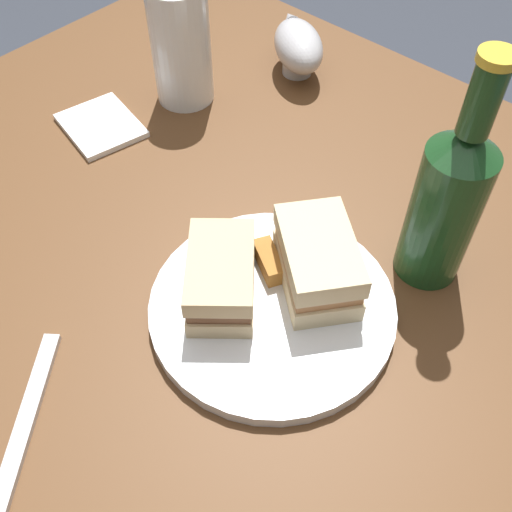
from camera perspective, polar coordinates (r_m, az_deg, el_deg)
The scene contains 13 objects.
ground_plane at distance 1.33m, azimuth -0.77°, elevation -19.65°, with size 6.00×6.00×0.00m, color #333842.
dining_table at distance 0.99m, azimuth -0.99°, elevation -12.46°, with size 1.06×0.89×0.74m, color brown.
plate at distance 0.62m, azimuth 1.57°, elevation -4.93°, with size 0.25×0.25×0.02m, color white.
sandwich_half_left at distance 0.60m, azimuth 5.88°, elevation -0.62°, with size 0.13×0.13×0.06m.
sandwich_half_right at distance 0.59m, azimuth -3.37°, elevation -2.05°, with size 0.12×0.12×0.06m.
potato_wedge_front at distance 0.63m, azimuth -3.81°, elevation -0.14°, with size 0.05×0.02×0.02m, color #B77F33.
potato_wedge_middle at distance 0.64m, azimuth 3.40°, elevation 0.64°, with size 0.05×0.02×0.01m, color gold.
potato_wedge_back at distance 0.63m, azimuth 1.26°, elevation -0.50°, with size 0.05×0.02×0.02m, color #AD702D.
pint_glass at distance 0.85m, azimuth -7.15°, elevation 18.81°, with size 0.08×0.08×0.16m.
gravy_boat at distance 0.91m, azimuth 4.06°, elevation 19.50°, with size 0.14×0.12×0.07m.
cider_bottle at distance 0.61m, azimuth 17.89°, elevation 5.08°, with size 0.07×0.07×0.26m.
napkin at distance 0.85m, azimuth -14.66°, elevation 12.02°, with size 0.11×0.09×0.01m, color white.
fork at distance 0.60m, azimuth -21.19°, elevation -14.52°, with size 0.18×0.02×0.01m, color silver.
Camera 1 is at (-0.31, 0.32, 1.25)m, focal length 41.68 mm.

